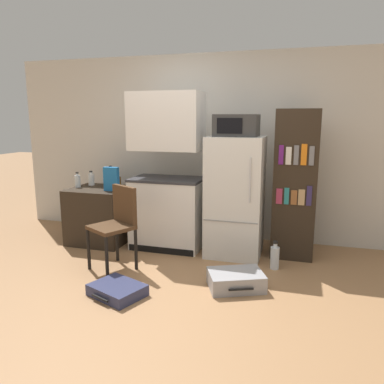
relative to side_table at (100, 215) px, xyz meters
name	(u,v)px	position (x,y,z in m)	size (l,w,h in m)	color
ground_plane	(170,298)	(1.43, -1.27, -0.36)	(24.00, 24.00, 0.00)	#A3754C
wall_back	(233,148)	(1.63, 0.73, 0.87)	(6.40, 0.10, 2.46)	beige
side_table	(100,215)	(0.00, 0.00, 0.00)	(0.73, 0.67, 0.73)	#2D2319
kitchen_hutch	(167,177)	(0.93, 0.06, 0.54)	(0.89, 0.56, 1.94)	white
refrigerator	(235,197)	(1.79, 0.04, 0.35)	(0.65, 0.61, 1.42)	silver
microwave	(237,125)	(1.79, 0.04, 1.18)	(0.49, 0.43, 0.25)	#333333
bookshelf	(295,185)	(2.47, 0.16, 0.50)	(0.48, 0.36, 1.73)	#2D2319
bottle_milk_white	(91,179)	(-0.21, 0.17, 0.45)	(0.08, 0.08, 0.20)	white
bottle_clear_short	(78,181)	(-0.30, -0.01, 0.45)	(0.08, 0.08, 0.20)	silver
bottle_amber_beer	(118,181)	(0.14, 0.27, 0.42)	(0.08, 0.08, 0.15)	brown
bottle_blue_soda	(111,177)	(0.04, 0.26, 0.47)	(0.08, 0.08, 0.26)	#1E47A3
cereal_box	(111,179)	(0.25, -0.11, 0.51)	(0.19, 0.07, 0.30)	#1E66A8
chair	(118,220)	(0.65, -0.74, 0.18)	(0.54, 0.54, 0.91)	black
suitcase_large_flat	(117,290)	(0.94, -1.36, -0.31)	(0.58, 0.51, 0.11)	navy
suitcase_small_flat	(236,280)	(1.98, -0.89, -0.28)	(0.62, 0.55, 0.16)	#99999E
water_bottle_front	(275,257)	(2.30, -0.30, -0.23)	(0.10, 0.10, 0.32)	silver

